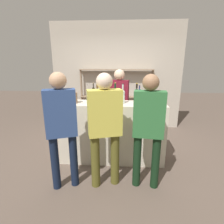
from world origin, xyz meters
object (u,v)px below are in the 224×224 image
Objects in this scene: counter_bottle_2 at (136,94)px; customer_center at (105,124)px; ice_bucket at (72,98)px; server_behind_counter at (119,102)px; customer_right at (148,124)px; counter_bottle_0 at (123,96)px; wine_glass at (89,96)px; cork_jar at (104,99)px; customer_left at (61,123)px; counter_bottle_1 at (150,96)px; counter_bottle_4 at (97,94)px; counter_bottle_3 at (115,95)px.

customer_center is (-0.48, -0.88, -0.26)m from counter_bottle_2.
server_behind_counter is at bearing 40.26° from ice_bucket.
ice_bucket is 0.12× the size of customer_right.
server_behind_counter reaches higher than counter_bottle_0.
counter_bottle_0 is at bearing 3.77° from wine_glass.
customer_right is (0.69, -0.70, -0.19)m from cork_jar.
ice_bucket is at bearing -14.86° from customer_left.
ice_bucket is at bearing -177.45° from counter_bottle_1.
wine_glass is at bearing -177.08° from cork_jar.
server_behind_counter is at bearing -47.14° from customer_left.
counter_bottle_0 reaches higher than ice_bucket.
customer_left is (-1.28, -0.81, -0.24)m from counter_bottle_1.
counter_bottle_4 is at bearing -42.05° from customer_left.
counter_bottle_2 is 1.03m from customer_center.
ice_bucket reaches higher than wine_glass.
counter_bottle_3 reaches higher than counter_bottle_2.
counter_bottle_0 is 0.21× the size of customer_right.
counter_bottle_0 is 0.88m from ice_bucket.
customer_center is at bearing 96.63° from customer_right.
server_behind_counter reaches higher than counter_bottle_4.
customer_left is (-1.06, -0.96, -0.23)m from counter_bottle_2.
cork_jar is at bearing -178.18° from counter_bottle_1.
counter_bottle_1 is 0.86m from server_behind_counter.
customer_center reaches higher than wine_glass.
counter_bottle_4 reaches higher than cork_jar.
ice_bucket is at bearing -175.81° from wine_glass.
counter_bottle_1 is 1.05m from customer_center.
server_behind_counter is (0.51, 0.66, -0.23)m from wine_glass.
wine_glass is 0.82× the size of ice_bucket.
counter_bottle_2 is at bearing 16.29° from counter_bottle_3.
cork_jar is (-0.33, -0.03, -0.06)m from counter_bottle_0.
counter_bottle_1 is 0.22× the size of customer_right.
counter_bottle_1 is at bearing -2.33° from customer_right.
counter_bottle_0 is 2.04× the size of wine_glass.
customer_center is 1.00× the size of server_behind_counter.
counter_bottle_4 reaches higher than counter_bottle_2.
counter_bottle_1 is 1.03× the size of counter_bottle_3.
counter_bottle_0 is at bearing 32.50° from customer_right.
counter_bottle_0 is at bearing -9.74° from counter_bottle_4.
counter_bottle_4 is at bearing 40.35° from wine_glass.
customer_center reaches higher than server_behind_counter.
counter_bottle_2 is 0.20× the size of customer_right.
customer_right is (0.49, -0.76, -0.26)m from counter_bottle_3.
counter_bottle_0 is 1.17m from customer_left.
counter_bottle_0 is at bearing -15.13° from counter_bottle_3.
counter_bottle_3 is 0.22m from cork_jar.
wine_glass is 0.10× the size of customer_right.
counter_bottle_0 is 0.46m from counter_bottle_4.
customer_center is (-0.23, -0.73, -0.26)m from counter_bottle_0.
customer_center is 1.01× the size of customer_right.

